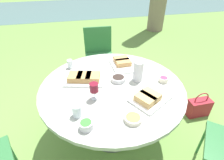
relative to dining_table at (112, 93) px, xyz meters
The scene contains 16 objects.
ground_plane 0.63m from the dining_table, ahead, with size 40.00×40.00×0.00m, color #668E42.
river_strip 7.00m from the dining_table, 90.00° to the left, with size 40.00×4.04×0.01m.
dining_table is the anchor object (origin of this frame).
chair_near_right 1.21m from the dining_table, 86.98° to the left, with size 0.46×0.44×0.89m.
water_pitcher 0.34m from the dining_table, ahead, with size 0.10×0.10×0.21m.
wine_glass 0.33m from the dining_table, 140.37° to the right, with size 0.08×0.08×0.16m.
platter_bread_main 0.41m from the dining_table, 49.25° to the right, with size 0.41×0.38×0.08m.
platter_charcuterie 0.32m from the dining_table, 152.85° to the left, with size 0.44×0.33×0.08m.
platter_sandwich_side 0.43m from the dining_table, 59.49° to the left, with size 0.27×0.35×0.07m.
bowl_fries 0.50m from the dining_table, 83.79° to the right, with size 0.14×0.14×0.04m.
bowl_salad 0.58m from the dining_table, 122.32° to the right, with size 0.10×0.10×0.06m.
bowl_olives 0.16m from the dining_table, 38.00° to the left, with size 0.15×0.15×0.04m.
bowl_dip_red 0.54m from the dining_table, ahead, with size 0.09×0.09×0.05m.
cup_water_near 0.60m from the dining_table, 131.76° to the left, with size 0.06×0.06×0.10m.
cup_water_far 0.51m from the dining_table, 136.71° to the right, with size 0.07×0.07×0.10m.
handbag 1.29m from the dining_table, ahead, with size 0.30×0.14×0.37m.
Camera 1 is at (-0.31, -1.35, 1.74)m, focal length 28.00 mm.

